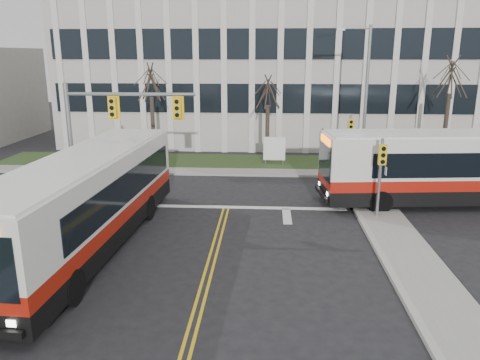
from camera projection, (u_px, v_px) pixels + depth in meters
name	position (u px, v px, depth m)	size (l,w,h in m)	color
ground	(205.00, 284.00, 15.67)	(120.00, 120.00, 0.00)	black
sidewalk_cross	(313.00, 173.00, 30.02)	(44.00, 1.60, 0.14)	#9E9B93
building_lawn	(310.00, 164.00, 32.72)	(44.00, 5.00, 0.12)	#2C401B
office_building	(301.00, 71.00, 42.74)	(40.00, 16.00, 12.00)	#BAB4AB
mast_arm_signal	(104.00, 125.00, 21.79)	(6.11, 0.38, 6.20)	slate
signal_pole_near	(381.00, 167.00, 21.26)	(0.34, 0.39, 3.80)	slate
signal_pole_far	(350.00, 136.00, 29.45)	(0.34, 0.39, 3.80)	slate
streetlight	(364.00, 91.00, 29.47)	(2.15, 0.25, 9.20)	slate
directory_sign	(274.00, 149.00, 32.09)	(1.50, 0.12, 2.00)	slate
tree_left	(151.00, 84.00, 31.93)	(1.80, 1.80, 7.70)	#42352B
tree_mid	(268.00, 93.00, 31.83)	(1.80, 1.80, 6.82)	#42352B
tree_right	(451.00, 79.00, 30.68)	(1.80, 1.80, 8.25)	#42352B
bus_main	(87.00, 204.00, 18.26)	(2.96, 13.67, 3.64)	silver
bus_cross	(458.00, 169.00, 23.68)	(2.95, 13.63, 3.64)	silver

